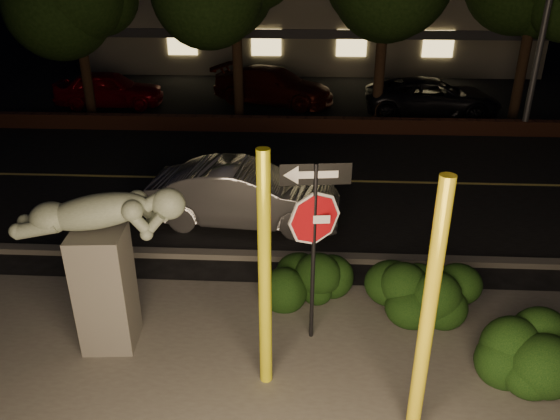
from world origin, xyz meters
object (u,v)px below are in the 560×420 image
object	(u,v)px
sculpture	(103,253)
parked_car_red	(109,89)
yellow_pole_right	(428,319)
signpost	(314,219)
silver_sedan	(245,194)
parked_car_darkred	(274,86)
yellow_pole_left	(265,276)
parked_car_dark	(432,97)

from	to	relation	value
sculpture	parked_car_red	size ratio (longest dim) A/B	0.65
yellow_pole_right	signpost	size ratio (longest dim) A/B	1.20
silver_sedan	parked_car_darkred	world-z (taller)	parked_car_darkred
yellow_pole_left	yellow_pole_right	distance (m)	2.11
parked_car_darkred	parked_car_red	bearing A→B (deg)	119.24
silver_sedan	parked_car_red	xyz separation A→B (m)	(-6.35, 9.65, 0.00)
yellow_pole_right	signpost	xyz separation A→B (m)	(-1.30, 1.83, 0.32)
yellow_pole_left	parked_car_darkred	xyz separation A→B (m)	(-0.90, 15.48, -1.05)
parked_car_red	sculpture	bearing A→B (deg)	-164.15
signpost	parked_car_dark	world-z (taller)	signpost
signpost	parked_car_darkred	size ratio (longest dim) A/B	0.61
sculpture	silver_sedan	size ratio (longest dim) A/B	0.63
yellow_pole_left	parked_car_dark	world-z (taller)	yellow_pole_left
sculpture	parked_car_darkred	distance (m)	14.88
yellow_pole_left	parked_car_dark	distance (m)	14.96
sculpture	parked_car_dark	bearing A→B (deg)	56.30
signpost	silver_sedan	size ratio (longest dim) A/B	0.71
signpost	sculpture	distance (m)	3.11
signpost	parked_car_red	xyz separation A→B (m)	(-7.84, 13.61, -1.41)
yellow_pole_left	parked_car_darkred	distance (m)	15.54
yellow_pole_left	parked_car_red	bearing A→B (deg)	116.25
parked_car_red	parked_car_dark	size ratio (longest dim) A/B	0.84
signpost	parked_car_dark	xyz separation A→B (m)	(4.38, 13.06, -1.43)
parked_car_darkred	signpost	bearing A→B (deg)	-152.56
sculpture	parked_car_dark	xyz separation A→B (m)	(7.44, 13.35, -0.94)
yellow_pole_left	parked_car_darkred	size ratio (longest dim) A/B	0.72
signpost	sculpture	bearing A→B (deg)	178.45
signpost	parked_car_dark	distance (m)	13.85
sculpture	parked_car_dark	distance (m)	15.31
silver_sedan	parked_car_darkred	bearing A→B (deg)	4.61
signpost	parked_car_darkred	world-z (taller)	signpost
sculpture	parked_car_red	bearing A→B (deg)	104.41
signpost	sculpture	xyz separation A→B (m)	(-3.06, -0.29, -0.48)
yellow_pole_left	parked_car_red	world-z (taller)	yellow_pole_left
signpost	parked_car_red	size ratio (longest dim) A/B	0.73
yellow_pole_right	parked_car_darkred	size ratio (longest dim) A/B	0.74
yellow_pole_left	parked_car_dark	bearing A→B (deg)	70.35
parked_car_dark	parked_car_red	bearing A→B (deg)	90.14
yellow_pole_right	sculpture	xyz separation A→B (m)	(-4.36, 1.54, -0.16)
sculpture	signpost	bearing A→B (deg)	0.87
yellow_pole_right	parked_car_darkred	bearing A→B (deg)	99.87
yellow_pole_right	silver_sedan	distance (m)	6.53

